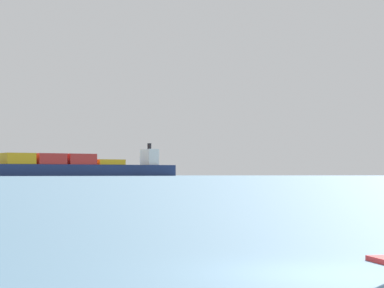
# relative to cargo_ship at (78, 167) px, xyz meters

# --- Properties ---
(ground_plane) EXTENTS (4000.00, 4000.00, 0.00)m
(ground_plane) POSITION_rel_cargo_ship_xyz_m (288.93, -704.34, -9.02)
(ground_plane) COLOR #476B84
(cargo_ship) EXTENTS (157.70, 159.13, 33.24)m
(cargo_ship) POSITION_rel_cargo_ship_xyz_m (0.00, 0.00, 0.00)
(cargo_ship) COLOR navy
(cargo_ship) RESTS_ON ground_plane
(distant_headland) EXTENTS (1099.11, 486.67, 31.76)m
(distant_headland) POSITION_rel_cargo_ship_xyz_m (27.67, 865.23, 6.86)
(distant_headland) COLOR #60665B
(distant_headland) RESTS_ON ground_plane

